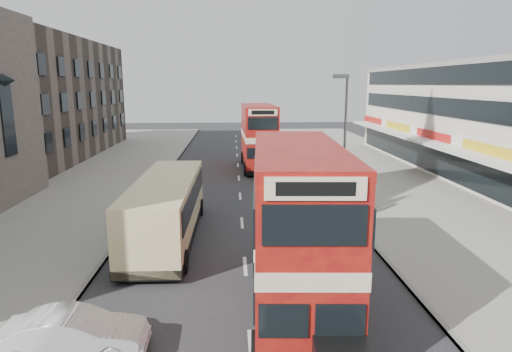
% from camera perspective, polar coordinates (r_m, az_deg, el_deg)
% --- Properties ---
extents(road_surface, '(12.00, 90.00, 0.01)m').
position_cam_1_polar(road_surface, '(30.61, -2.04, -2.59)').
color(road_surface, '#28282B').
rests_on(road_surface, ground).
extents(pavement_right, '(12.00, 90.00, 0.15)m').
position_cam_1_polar(pavement_right, '(33.03, 19.27, -2.06)').
color(pavement_right, gray).
rests_on(pavement_right, ground).
extents(pavement_left, '(12.00, 90.00, 0.15)m').
position_cam_1_polar(pavement_left, '(32.69, -23.60, -2.53)').
color(pavement_left, gray).
rests_on(pavement_left, ground).
extents(kerb_left, '(0.20, 90.00, 0.16)m').
position_cam_1_polar(kerb_left, '(31.10, -13.36, -2.54)').
color(kerb_left, gray).
rests_on(kerb_left, ground).
extents(kerb_right, '(0.20, 90.00, 0.16)m').
position_cam_1_polar(kerb_right, '(31.29, 9.21, -2.29)').
color(kerb_right, gray).
rests_on(kerb_right, ground).
extents(brick_terrace, '(14.00, 28.00, 12.00)m').
position_cam_1_polar(brick_terrace, '(52.32, -27.65, 8.67)').
color(brick_terrace, '#66594C').
rests_on(brick_terrace, ground).
extents(commercial_row, '(9.90, 46.20, 9.30)m').
position_cam_1_polar(commercial_row, '(37.78, 29.88, 5.81)').
color(commercial_row, beige).
rests_on(commercial_row, ground).
extents(street_lamp, '(1.00, 0.20, 8.12)m').
position_cam_1_polar(street_lamp, '(28.67, 11.18, 5.93)').
color(street_lamp, slate).
rests_on(street_lamp, ground).
extents(bus_main, '(3.20, 10.03, 5.45)m').
position_cam_1_polar(bus_main, '(14.70, 5.29, -6.89)').
color(bus_main, black).
rests_on(bus_main, ground).
extents(bus_second, '(2.93, 10.04, 5.52)m').
position_cam_1_polar(bus_second, '(40.24, 0.36, 5.05)').
color(bus_second, black).
rests_on(bus_second, ground).
extents(coach, '(2.87, 10.68, 2.82)m').
position_cam_1_polar(coach, '(22.26, -11.35, -3.87)').
color(coach, black).
rests_on(coach, ground).
extents(car_left_front, '(4.06, 1.50, 1.33)m').
position_cam_1_polar(car_left_front, '(14.20, -22.17, -18.22)').
color(car_left_front, silver).
rests_on(car_left_front, ground).
extents(car_right_a, '(5.07, 2.21, 1.45)m').
position_cam_1_polar(car_right_a, '(27.01, 7.97, -3.06)').
color(car_right_a, '#AB1711').
rests_on(car_right_a, ground).
extents(car_right_b, '(4.93, 2.57, 1.33)m').
position_cam_1_polar(car_right_b, '(30.34, 8.58, -1.57)').
color(car_right_b, '#BA4212').
rests_on(car_right_b, ground).
extents(car_right_c, '(4.28, 1.91, 1.43)m').
position_cam_1_polar(car_right_c, '(42.88, 5.04, 2.46)').
color(car_right_c, '#5072A0').
rests_on(car_right_c, ground).
extents(pedestrian_near, '(0.70, 0.53, 1.73)m').
position_cam_1_polar(pedestrian_near, '(26.90, 14.31, -2.74)').
color(pedestrian_near, gray).
rests_on(pedestrian_near, pavement_right).
extents(cyclist, '(0.68, 1.94, 2.06)m').
position_cam_1_polar(cyclist, '(28.56, 6.36, -2.30)').
color(cyclist, gray).
rests_on(cyclist, ground).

